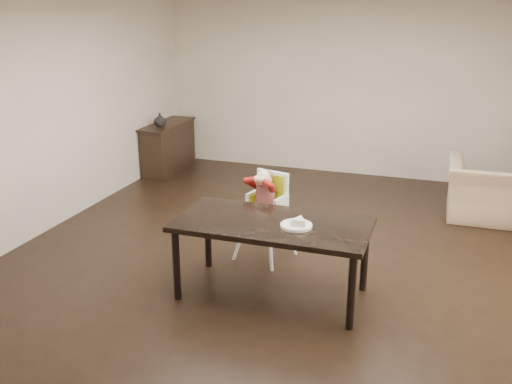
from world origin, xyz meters
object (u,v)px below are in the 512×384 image
Objects in this scene: dining_table at (272,230)px; armchair at (496,181)px; sideboard at (168,147)px; high_chair at (266,196)px.

dining_table is 3.52m from armchair.
dining_table is 4.53m from sideboard.
high_chair reaches higher than dining_table.
armchair reaches higher than sideboard.
armchair reaches higher than dining_table.
armchair is at bearing 54.98° from high_chair.
armchair is at bearing -7.65° from sideboard.
armchair reaches higher than high_chair.
armchair is at bearing 53.29° from dining_table.
high_chair is (-0.31, 0.80, 0.04)m from dining_table.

